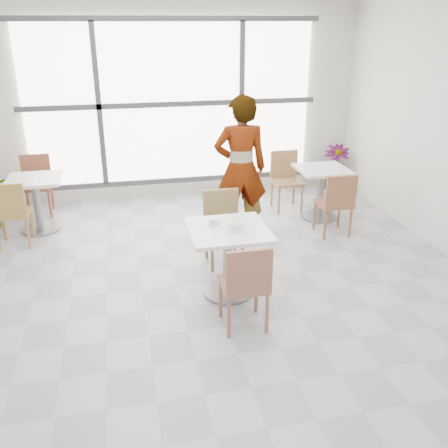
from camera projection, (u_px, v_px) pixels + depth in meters
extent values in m
plane|color=#9E9EA5|center=(218.00, 303.00, 5.13)|extent=(7.00, 7.00, 0.00)
plane|color=silver|center=(172.00, 103.00, 7.71)|extent=(6.00, 0.00, 6.00)
cube|color=white|center=(172.00, 104.00, 7.66)|extent=(4.40, 0.04, 2.40)
cube|color=#3F3F42|center=(172.00, 104.00, 7.63)|extent=(4.60, 0.05, 0.08)
cube|color=#3F3F42|center=(99.00, 107.00, 7.41)|extent=(0.08, 0.05, 2.40)
cube|color=#3F3F42|center=(242.00, 102.00, 7.85)|extent=(0.08, 0.05, 2.40)
cube|color=#3F3F42|center=(175.00, 180.00, 8.10)|extent=(4.60, 0.05, 0.08)
cube|color=#3F3F42|center=(169.00, 18.00, 7.17)|extent=(4.60, 0.05, 0.08)
cube|color=white|center=(228.00, 230.00, 5.02)|extent=(0.80, 0.80, 0.04)
cylinder|color=gray|center=(228.00, 263.00, 5.17)|extent=(0.10, 0.10, 0.71)
cylinder|color=gray|center=(228.00, 292.00, 5.30)|extent=(0.52, 0.52, 0.03)
cube|color=#955C48|center=(243.00, 285.00, 4.60)|extent=(0.42, 0.42, 0.04)
cube|color=#955C48|center=(249.00, 272.00, 4.35)|extent=(0.42, 0.04, 0.42)
cylinder|color=#955C48|center=(256.00, 294.00, 4.89)|extent=(0.04, 0.04, 0.41)
cylinder|color=#955C48|center=(267.00, 313.00, 4.56)|extent=(0.04, 0.04, 0.41)
cylinder|color=#955C48|center=(221.00, 298.00, 4.82)|extent=(0.04, 0.04, 0.41)
cylinder|color=#955C48|center=(229.00, 318.00, 4.49)|extent=(0.04, 0.04, 0.41)
cube|color=olive|center=(224.00, 230.00, 5.80)|extent=(0.42, 0.42, 0.04)
cube|color=olive|center=(221.00, 206.00, 5.88)|extent=(0.42, 0.04, 0.42)
cylinder|color=olive|center=(212.00, 255.00, 5.68)|extent=(0.04, 0.04, 0.41)
cylinder|color=olive|center=(206.00, 243.00, 6.01)|extent=(0.04, 0.04, 0.41)
cylinder|color=olive|center=(243.00, 253.00, 5.75)|extent=(0.04, 0.04, 0.41)
cylinder|color=olive|center=(235.00, 240.00, 6.08)|extent=(0.04, 0.04, 0.41)
cylinder|color=white|center=(235.00, 229.00, 4.99)|extent=(0.21, 0.21, 0.01)
cylinder|color=white|center=(235.00, 225.00, 4.97)|extent=(0.16, 0.16, 0.07)
torus|color=white|center=(235.00, 223.00, 4.96)|extent=(0.16, 0.16, 0.01)
cylinder|color=#CFAB8D|center=(235.00, 226.00, 4.97)|extent=(0.14, 0.14, 0.05)
cylinder|color=beige|center=(234.00, 223.00, 4.93)|extent=(0.03, 0.03, 0.02)
cylinder|color=#F4EF9D|center=(236.00, 221.00, 4.99)|extent=(0.03, 0.03, 0.02)
cylinder|color=beige|center=(235.00, 223.00, 4.96)|extent=(0.03, 0.03, 0.02)
cylinder|color=#F2EC9C|center=(239.00, 222.00, 4.98)|extent=(0.03, 0.03, 0.02)
cylinder|color=beige|center=(238.00, 222.00, 4.97)|extent=(0.03, 0.03, 0.02)
cylinder|color=beige|center=(238.00, 223.00, 4.95)|extent=(0.03, 0.03, 0.01)
cylinder|color=#F4E59D|center=(235.00, 223.00, 4.96)|extent=(0.03, 0.03, 0.01)
cylinder|color=#EDE799|center=(239.00, 223.00, 4.96)|extent=(0.03, 0.03, 0.01)
cylinder|color=beige|center=(235.00, 223.00, 4.94)|extent=(0.03, 0.03, 0.01)
cylinder|color=#F5E09E|center=(232.00, 222.00, 4.98)|extent=(0.03, 0.03, 0.02)
cylinder|color=#EEE599|center=(234.00, 223.00, 4.95)|extent=(0.03, 0.03, 0.01)
cylinder|color=silver|center=(213.00, 224.00, 5.11)|extent=(0.13, 0.13, 0.01)
cylinder|color=silver|center=(213.00, 221.00, 5.10)|extent=(0.08, 0.08, 0.06)
torus|color=silver|center=(217.00, 221.00, 5.11)|extent=(0.05, 0.01, 0.05)
cylinder|color=black|center=(213.00, 219.00, 5.09)|extent=(0.07, 0.07, 0.00)
cube|color=#A9A8AD|center=(218.00, 224.00, 5.10)|extent=(0.09, 0.05, 0.00)
sphere|color=#A9A8AD|center=(221.00, 223.00, 5.12)|extent=(0.02, 0.02, 0.02)
imported|color=black|center=(240.00, 169.00, 6.34)|extent=(0.71, 0.49, 1.88)
cube|color=white|center=(34.00, 180.00, 6.62)|extent=(0.70, 0.70, 0.04)
cylinder|color=gray|center=(38.00, 206.00, 6.76)|extent=(0.10, 0.10, 0.71)
cylinder|color=gray|center=(41.00, 229.00, 6.89)|extent=(0.52, 0.52, 0.03)
cube|color=white|center=(322.00, 170.00, 7.06)|extent=(0.70, 0.70, 0.04)
cylinder|color=slate|center=(320.00, 194.00, 7.20)|extent=(0.10, 0.10, 0.71)
cylinder|color=slate|center=(319.00, 216.00, 7.33)|extent=(0.52, 0.52, 0.03)
cube|color=olive|center=(13.00, 213.00, 6.30)|extent=(0.42, 0.42, 0.04)
cube|color=olive|center=(7.00, 201.00, 6.04)|extent=(0.42, 0.04, 0.42)
cylinder|color=olive|center=(32.00, 223.00, 6.59)|extent=(0.04, 0.04, 0.41)
cylinder|color=olive|center=(28.00, 234.00, 6.26)|extent=(0.04, 0.04, 0.41)
cylinder|color=olive|center=(3.00, 225.00, 6.51)|extent=(0.04, 0.04, 0.41)
cube|color=brown|center=(36.00, 187.00, 7.30)|extent=(0.42, 0.42, 0.04)
cube|color=brown|center=(36.00, 168.00, 7.38)|extent=(0.42, 0.04, 0.42)
cylinder|color=brown|center=(24.00, 206.00, 7.19)|extent=(0.04, 0.04, 0.41)
cylinder|color=brown|center=(27.00, 198.00, 7.51)|extent=(0.04, 0.04, 0.41)
cylinder|color=brown|center=(50.00, 204.00, 7.26)|extent=(0.04, 0.04, 0.41)
cylinder|color=brown|center=(52.00, 196.00, 7.58)|extent=(0.04, 0.04, 0.41)
cube|color=brown|center=(333.00, 204.00, 6.63)|extent=(0.42, 0.42, 0.04)
cube|color=brown|center=(341.00, 192.00, 6.37)|extent=(0.42, 0.04, 0.42)
cylinder|color=brown|center=(339.00, 214.00, 6.91)|extent=(0.04, 0.04, 0.41)
cylinder|color=brown|center=(350.00, 223.00, 6.59)|extent=(0.04, 0.04, 0.41)
cylinder|color=brown|center=(315.00, 216.00, 6.84)|extent=(0.04, 0.04, 0.41)
cylinder|color=brown|center=(325.00, 225.00, 6.51)|extent=(0.04, 0.04, 0.41)
cube|color=#A4784A|center=(287.00, 182.00, 7.51)|extent=(0.42, 0.42, 0.04)
cube|color=#A4784A|center=(284.00, 164.00, 7.59)|extent=(0.42, 0.04, 0.42)
cylinder|color=#A4784A|center=(279.00, 201.00, 7.40)|extent=(0.04, 0.04, 0.41)
cylinder|color=#A4784A|center=(272.00, 193.00, 7.72)|extent=(0.04, 0.04, 0.41)
cylinder|color=#A4784A|center=(302.00, 199.00, 7.47)|extent=(0.04, 0.04, 0.41)
cylinder|color=#A4784A|center=(294.00, 192.00, 7.79)|extent=(0.04, 0.04, 0.41)
imported|color=#568048|center=(335.00, 168.00, 8.41)|extent=(0.57, 0.57, 0.76)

